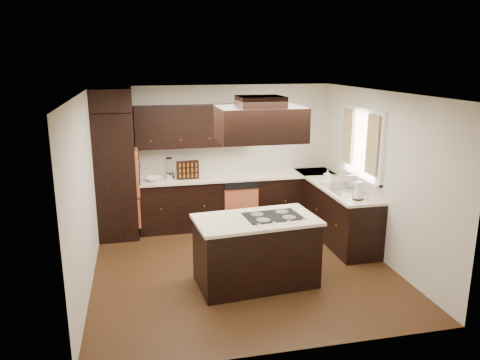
# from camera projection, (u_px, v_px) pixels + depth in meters

# --- Properties ---
(floor) EXTENTS (4.20, 4.20, 0.02)m
(floor) POSITION_uv_depth(u_px,v_px,m) (242.00, 267.00, 6.83)
(floor) COLOR #523219
(floor) RESTS_ON ground
(ceiling) EXTENTS (4.20, 4.20, 0.02)m
(ceiling) POSITION_uv_depth(u_px,v_px,m) (242.00, 92.00, 6.20)
(ceiling) COLOR silver
(ceiling) RESTS_ON ground
(wall_back) EXTENTS (4.20, 0.02, 2.50)m
(wall_back) POSITION_uv_depth(u_px,v_px,m) (217.00, 155.00, 8.50)
(wall_back) COLOR beige
(wall_back) RESTS_ON ground
(wall_front) EXTENTS (4.20, 0.02, 2.50)m
(wall_front) POSITION_uv_depth(u_px,v_px,m) (291.00, 239.00, 4.52)
(wall_front) COLOR beige
(wall_front) RESTS_ON ground
(wall_left) EXTENTS (0.02, 4.20, 2.50)m
(wall_left) POSITION_uv_depth(u_px,v_px,m) (84.00, 193.00, 6.07)
(wall_left) COLOR beige
(wall_left) RESTS_ON ground
(wall_right) EXTENTS (0.02, 4.20, 2.50)m
(wall_right) POSITION_uv_depth(u_px,v_px,m) (380.00, 176.00, 6.95)
(wall_right) COLOR beige
(wall_right) RESTS_ON ground
(oven_column) EXTENTS (0.65, 0.75, 2.12)m
(oven_column) POSITION_uv_depth(u_px,v_px,m) (116.00, 175.00, 7.80)
(oven_column) COLOR black
(oven_column) RESTS_ON floor
(wall_oven_face) EXTENTS (0.05, 0.62, 0.78)m
(wall_oven_face) POSITION_uv_depth(u_px,v_px,m) (137.00, 171.00, 7.85)
(wall_oven_face) COLOR #D66A40
(wall_oven_face) RESTS_ON oven_column
(base_cabinets_back) EXTENTS (2.93, 0.60, 0.88)m
(base_cabinets_back) POSITION_uv_depth(u_px,v_px,m) (222.00, 202.00, 8.42)
(base_cabinets_back) COLOR black
(base_cabinets_back) RESTS_ON floor
(base_cabinets_right) EXTENTS (0.60, 2.40, 0.88)m
(base_cabinets_right) POSITION_uv_depth(u_px,v_px,m) (334.00, 211.00, 7.94)
(base_cabinets_right) COLOR black
(base_cabinets_right) RESTS_ON floor
(countertop_back) EXTENTS (2.93, 0.63, 0.04)m
(countertop_back) POSITION_uv_depth(u_px,v_px,m) (222.00, 178.00, 8.29)
(countertop_back) COLOR #FFECCA
(countertop_back) RESTS_ON base_cabinets_back
(countertop_right) EXTENTS (0.63, 2.40, 0.04)m
(countertop_right) POSITION_uv_depth(u_px,v_px,m) (334.00, 185.00, 7.82)
(countertop_right) COLOR #FFECCA
(countertop_right) RESTS_ON base_cabinets_right
(upper_cabinets) EXTENTS (2.00, 0.34, 0.72)m
(upper_cabinets) POSITION_uv_depth(u_px,v_px,m) (194.00, 126.00, 8.10)
(upper_cabinets) COLOR black
(upper_cabinets) RESTS_ON wall_back
(dishwasher_front) EXTENTS (0.60, 0.05, 0.72)m
(dishwasher_front) POSITION_uv_depth(u_px,v_px,m) (241.00, 208.00, 8.22)
(dishwasher_front) COLOR #D66A40
(dishwasher_front) RESTS_ON floor
(window_frame) EXTENTS (0.06, 1.32, 1.12)m
(window_frame) POSITION_uv_depth(u_px,v_px,m) (363.00, 143.00, 7.37)
(window_frame) COLOR white
(window_frame) RESTS_ON wall_right
(window_pane) EXTENTS (0.00, 1.20, 1.00)m
(window_pane) POSITION_uv_depth(u_px,v_px,m) (364.00, 143.00, 7.37)
(window_pane) COLOR white
(window_pane) RESTS_ON wall_right
(curtain_left) EXTENTS (0.02, 0.34, 0.90)m
(curtain_left) POSITION_uv_depth(u_px,v_px,m) (372.00, 145.00, 6.94)
(curtain_left) COLOR beige
(curtain_left) RESTS_ON wall_right
(curtain_right) EXTENTS (0.02, 0.34, 0.90)m
(curtain_right) POSITION_uv_depth(u_px,v_px,m) (348.00, 136.00, 7.74)
(curtain_right) COLOR beige
(curtain_right) RESTS_ON wall_right
(sink_rim) EXTENTS (0.52, 0.84, 0.01)m
(sink_rim) POSITION_uv_depth(u_px,v_px,m) (344.00, 189.00, 7.49)
(sink_rim) COLOR silver
(sink_rim) RESTS_ON countertop_right
(island) EXTENTS (1.60, 0.97, 0.88)m
(island) POSITION_uv_depth(u_px,v_px,m) (256.00, 252.00, 6.23)
(island) COLOR black
(island) RESTS_ON floor
(island_top) EXTENTS (1.66, 1.03, 0.04)m
(island_top) POSITION_uv_depth(u_px,v_px,m) (256.00, 220.00, 6.11)
(island_top) COLOR #FFECCA
(island_top) RESTS_ON island
(cooktop) EXTENTS (0.77, 0.55, 0.01)m
(cooktop) POSITION_uv_depth(u_px,v_px,m) (273.00, 216.00, 6.17)
(cooktop) COLOR black
(cooktop) RESTS_ON island_top
(range_hood) EXTENTS (1.05, 0.72, 0.42)m
(range_hood) POSITION_uv_depth(u_px,v_px,m) (260.00, 124.00, 5.78)
(range_hood) COLOR black
(range_hood) RESTS_ON ceiling
(hood_duct) EXTENTS (0.55, 0.50, 0.13)m
(hood_duct) POSITION_uv_depth(u_px,v_px,m) (260.00, 101.00, 5.72)
(hood_duct) COLOR black
(hood_duct) RESTS_ON ceiling
(blender_base) EXTENTS (0.15, 0.15, 0.10)m
(blender_base) POSITION_uv_depth(u_px,v_px,m) (170.00, 176.00, 8.10)
(blender_base) COLOR silver
(blender_base) RESTS_ON countertop_back
(blender_pitcher) EXTENTS (0.13, 0.13, 0.26)m
(blender_pitcher) POSITION_uv_depth(u_px,v_px,m) (169.00, 166.00, 8.06)
(blender_pitcher) COLOR silver
(blender_pitcher) RESTS_ON blender_base
(spice_rack) EXTENTS (0.38, 0.12, 0.32)m
(spice_rack) POSITION_uv_depth(u_px,v_px,m) (188.00, 170.00, 8.08)
(spice_rack) COLOR black
(spice_rack) RESTS_ON countertop_back
(mixing_bowl) EXTENTS (0.38, 0.38, 0.07)m
(mixing_bowl) POSITION_uv_depth(u_px,v_px,m) (154.00, 179.00, 7.97)
(mixing_bowl) COLOR white
(mixing_bowl) RESTS_ON countertop_back
(soap_bottle) EXTENTS (0.09, 0.10, 0.20)m
(soap_bottle) POSITION_uv_depth(u_px,v_px,m) (327.00, 175.00, 7.95)
(soap_bottle) COLOR white
(soap_bottle) RESTS_ON countertop_right
(paper_towel) EXTENTS (0.16, 0.16, 0.27)m
(paper_towel) POSITION_uv_depth(u_px,v_px,m) (358.00, 191.00, 6.88)
(paper_towel) COLOR white
(paper_towel) RESTS_ON countertop_right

